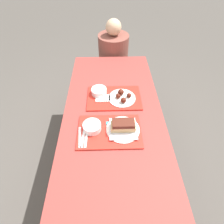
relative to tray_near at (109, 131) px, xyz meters
The scene contains 15 objects.
ground_plane 0.78m from the tray_near, 77.81° to the left, with size 12.00×12.00×0.00m, color #4C4742.
picnic_table 0.18m from the tray_near, 77.81° to the left, with size 0.77×1.75×0.76m.
picnic_bench_far 1.31m from the tray_near, 88.53° to the left, with size 0.74×0.28×0.43m.
tray_near is the anchor object (origin of this frame).
tray_far 0.35m from the tray_near, 82.63° to the left, with size 0.45×0.30×0.01m.
bowl_coleslaw_near 0.13m from the tray_near, behind, with size 0.13×0.13×0.05m.
brisket_sandwich_plate 0.10m from the tray_near, ahead, with size 0.24×0.24×0.09m.
plastic_fork_near 0.19m from the tray_near, 164.23° to the right, with size 0.02×0.17×0.00m.
plastic_knife_near 0.17m from the tray_near, 162.18° to the right, with size 0.02×0.17×0.00m.
plastic_spoon_near 0.21m from the tray_near, 165.86° to the right, with size 0.03×0.17×0.00m.
condiment_packet 0.07m from the tray_near, 95.62° to the left, with size 0.04×0.03×0.01m.
bowl_coleslaw_far 0.41m from the tray_near, 101.61° to the left, with size 0.13×0.13×0.05m.
wings_plate_far 0.35m from the tray_near, 71.49° to the left, with size 0.23×0.23×0.06m.
napkin_far 0.34m from the tray_near, 98.41° to the left, with size 0.12×0.08×0.01m.
person_seated_across 1.24m from the tray_near, 86.87° to the left, with size 0.36×0.36×0.65m.
Camera 1 is at (-0.03, -0.88, 1.78)m, focal length 28.00 mm.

